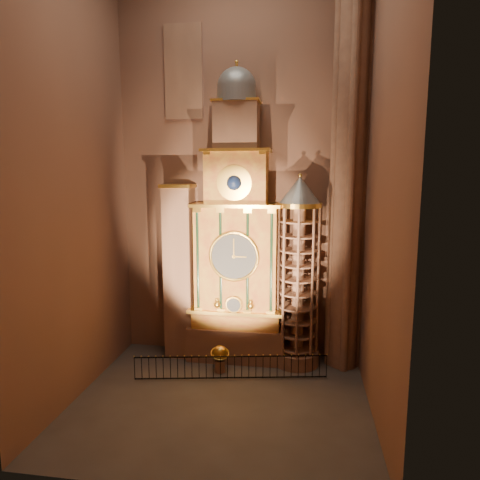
% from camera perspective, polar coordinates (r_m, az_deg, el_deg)
% --- Properties ---
extents(floor, '(14.00, 14.00, 0.00)m').
position_cam_1_polar(floor, '(21.91, -2.58, -20.66)').
color(floor, '#383330').
rests_on(floor, ground).
extents(wall_back, '(22.00, 0.00, 22.00)m').
position_cam_1_polar(wall_back, '(25.00, -0.08, 9.31)').
color(wall_back, '#895E49').
rests_on(wall_back, floor).
extents(wall_left, '(0.00, 22.00, 22.00)m').
position_cam_1_polar(wall_left, '(21.58, -21.59, 8.79)').
color(wall_left, '#895E49').
rests_on(wall_left, floor).
extents(wall_right, '(0.00, 22.00, 22.00)m').
position_cam_1_polar(wall_right, '(19.00, 18.65, 9.03)').
color(wall_right, '#895E49').
rests_on(wall_right, floor).
extents(astronomical_clock, '(5.60, 2.41, 16.70)m').
position_cam_1_polar(astronomical_clock, '(24.32, -0.44, -0.90)').
color(astronomical_clock, '#8C634C').
rests_on(astronomical_clock, floor).
extents(portrait_tower, '(1.80, 1.60, 10.20)m').
position_cam_1_polar(portrait_tower, '(25.38, -8.06, -4.10)').
color(portrait_tower, '#8C634C').
rests_on(portrait_tower, floor).
extents(stair_turret, '(2.50, 2.50, 10.80)m').
position_cam_1_polar(stair_turret, '(24.06, 7.75, -4.52)').
color(stair_turret, '#8C634C').
rests_on(stair_turret, floor).
extents(gothic_pier, '(2.04, 2.04, 22.00)m').
position_cam_1_polar(gothic_pier, '(23.84, 14.39, 9.07)').
color(gothic_pier, '#8C634C').
rests_on(gothic_pier, floor).
extents(stained_glass_window, '(2.20, 0.14, 5.20)m').
position_cam_1_polar(stained_glass_window, '(26.22, -7.55, 21.34)').
color(stained_glass_window, navy).
rests_on(stained_glass_window, wall_back).
extents(celestial_globe, '(1.29, 1.25, 1.50)m').
position_cam_1_polar(celestial_globe, '(24.28, -2.69, -15.22)').
color(celestial_globe, '#8C634C').
rests_on(celestial_globe, floor).
extents(iron_railing, '(9.99, 1.80, 1.25)m').
position_cam_1_polar(iron_railing, '(23.50, -1.20, -16.63)').
color(iron_railing, black).
rests_on(iron_railing, floor).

